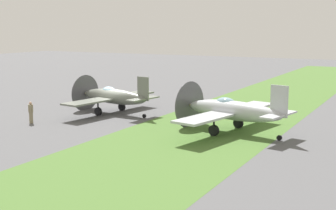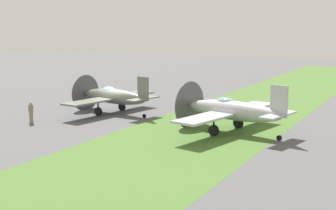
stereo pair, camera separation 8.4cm
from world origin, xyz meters
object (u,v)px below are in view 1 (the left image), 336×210
Objects in this scene: airplane_lead at (113,96)px; supply_crate at (142,96)px; airplane_wingman at (231,110)px; ground_crew_chief at (31,112)px; runway_marker_cone at (186,104)px.

airplane_lead reaches higher than supply_crate.
airplane_lead is 12.13m from airplane_wingman.
ground_crew_chief is at bearing 116.98° from airplane_wingman.
airplane_wingman is (-2.41, -11.89, 0.12)m from airplane_lead.
ground_crew_chief is at bearing 175.17° from supply_crate.
airplane_wingman is at bearing -127.80° from supply_crate.
ground_crew_chief reaches higher than runway_marker_cone.
airplane_wingman is at bearing -92.80° from airplane_lead.
supply_crate is (15.02, -1.27, -0.59)m from ground_crew_chief.
supply_crate is at bearing 22.41° from airplane_lead.
runway_marker_cone is (8.58, 7.79, -1.42)m from airplane_wingman.
airplane_lead is at bearing 90.12° from airplane_wingman.
airplane_wingman is 6.39× the size of ground_crew_chief.
airplane_wingman reaches higher than ground_crew_chief.
airplane_lead is at bearing 146.39° from runway_marker_cone.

